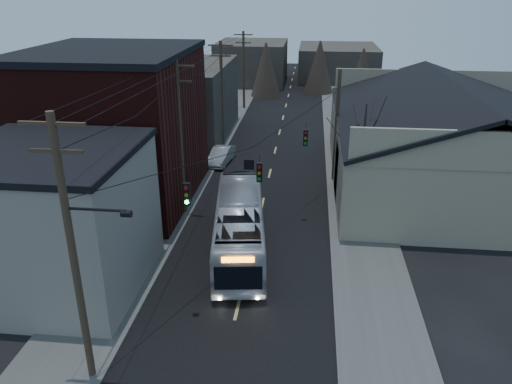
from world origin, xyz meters
TOP-DOWN VIEW (x-y plane):
  - road_surface at (0.00, 30.00)m, footprint 9.00×110.00m
  - sidewalk_left at (-6.50, 30.00)m, footprint 4.00×110.00m
  - sidewalk_right at (6.50, 30.00)m, footprint 4.00×110.00m
  - building_clapboard at (-9.00, 9.00)m, footprint 8.00×8.00m
  - building_brick at (-10.00, 20.00)m, footprint 10.00×12.00m
  - building_left_far at (-9.50, 36.00)m, footprint 9.00×14.00m
  - warehouse at (13.00, 25.00)m, footprint 16.16×20.60m
  - building_far_left at (-6.00, 65.00)m, footprint 10.00×12.00m
  - building_far_right at (7.00, 70.00)m, footprint 12.00×14.00m
  - bare_tree at (6.50, 20.00)m, footprint 0.40×0.40m
  - utility_lines at (-3.11, 24.14)m, footprint 11.24×45.28m
  - bus at (-0.67, 13.46)m, footprint 4.00×11.30m
  - parked_car at (-4.30, 27.97)m, footprint 1.95×4.29m

SIDE VIEW (x-z plane):
  - road_surface at x=0.00m, z-range 0.00..0.02m
  - sidewalk_left at x=-6.50m, z-range 0.00..0.12m
  - sidewalk_right at x=6.50m, z-range 0.00..0.12m
  - parked_car at x=-4.30m, z-range 0.00..1.37m
  - bus at x=-0.67m, z-range 0.00..3.08m
  - building_far_right at x=7.00m, z-range 0.00..5.00m
  - warehouse at x=13.00m, z-range -1.17..6.56m
  - building_far_left at x=-6.00m, z-range 0.00..6.00m
  - building_clapboard at x=-9.00m, z-range 0.00..7.00m
  - building_left_far at x=-9.50m, z-range 0.00..7.00m
  - bare_tree at x=6.50m, z-range 0.00..7.20m
  - utility_lines at x=-3.11m, z-range -0.30..10.20m
  - building_brick at x=-10.00m, z-range 0.00..10.00m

